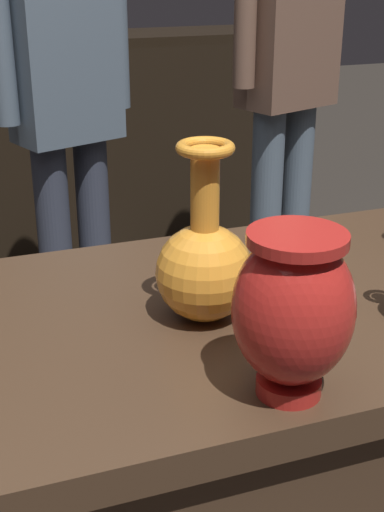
{
  "coord_description": "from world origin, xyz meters",
  "views": [
    {
      "loc": [
        -0.32,
        -0.94,
        1.32
      ],
      "look_at": [
        0.02,
        -0.01,
        0.9
      ],
      "focal_mm": 50.5,
      "sensor_mm": 36.0,
      "label": 1
    }
  ],
  "objects_px": {
    "vase_centerpiece": "(204,264)",
    "visitor_near_right": "(288,55)",
    "vase_right_accent": "(293,309)",
    "visitor_center_back": "(66,94)"
  },
  "relations": [
    {
      "from": "vase_centerpiece",
      "to": "visitor_near_right",
      "type": "bearing_deg",
      "value": 58.56
    },
    {
      "from": "vase_right_accent",
      "to": "visitor_near_right",
      "type": "xyz_separation_m",
      "value": [
        0.75,
        1.5,
        0.08
      ]
    },
    {
      "from": "vase_right_accent",
      "to": "visitor_center_back",
      "type": "distance_m",
      "value": 1.55
    },
    {
      "from": "visitor_center_back",
      "to": "visitor_near_right",
      "type": "bearing_deg",
      "value": 155.94
    },
    {
      "from": "visitor_center_back",
      "to": "visitor_near_right",
      "type": "relative_size",
      "value": 0.92
    },
    {
      "from": "visitor_near_right",
      "to": "vase_centerpiece",
      "type": "bearing_deg",
      "value": 39.1
    },
    {
      "from": "visitor_center_back",
      "to": "vase_centerpiece",
      "type": "bearing_deg",
      "value": 68.23
    },
    {
      "from": "vase_centerpiece",
      "to": "visitor_near_right",
      "type": "height_order",
      "value": "visitor_near_right"
    },
    {
      "from": "vase_right_accent",
      "to": "visitor_near_right",
      "type": "bearing_deg",
      "value": 63.49
    },
    {
      "from": "vase_right_accent",
      "to": "visitor_center_back",
      "type": "bearing_deg",
      "value": 89.53
    }
  ]
}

